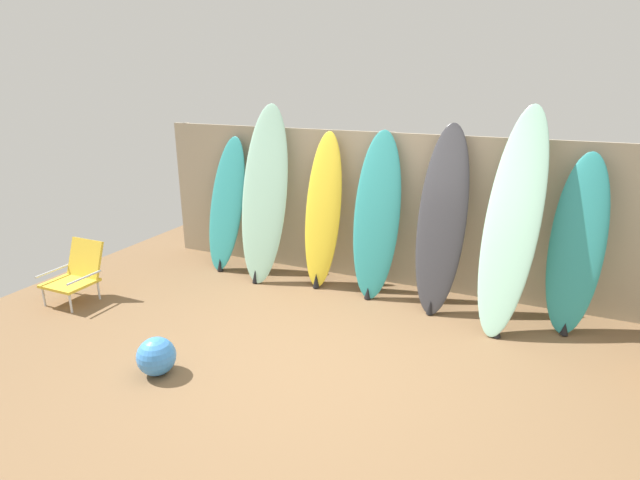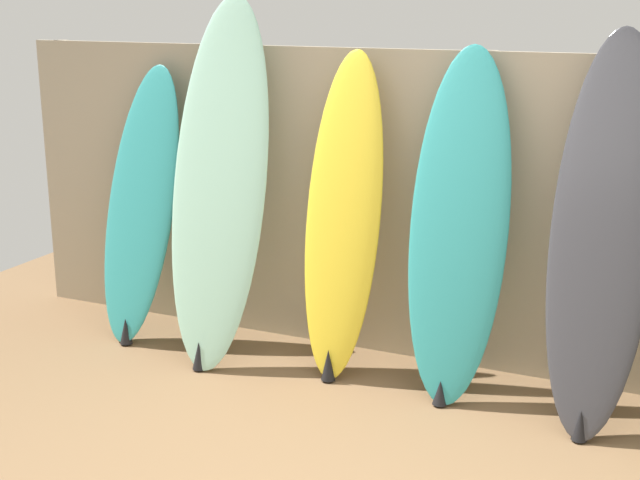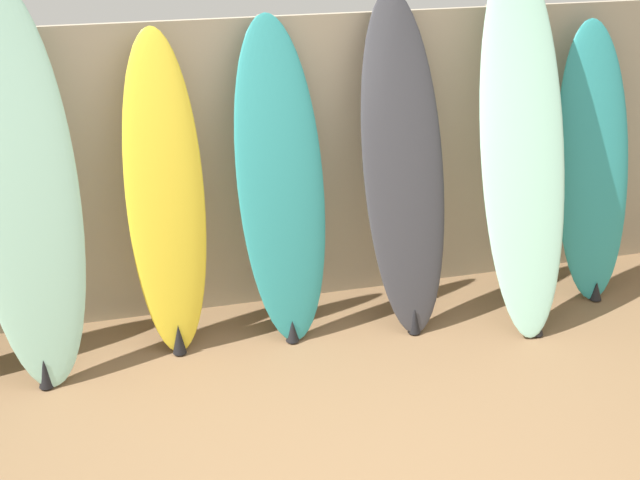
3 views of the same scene
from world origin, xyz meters
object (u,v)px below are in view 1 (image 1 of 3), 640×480
object	(u,v)px
surfboard_yellow_2	(323,212)
surfboard_seafoam_5	(513,222)
surfboard_seafoam_1	(264,195)
beach_ball	(156,356)
beach_chair	(77,272)
surfboard_teal_0	(227,205)
surfboard_charcoal_4	(442,221)
surfboard_teal_3	(377,216)
surfboard_teal_6	(577,245)

from	to	relation	value
surfboard_yellow_2	surfboard_seafoam_5	distance (m)	2.10
surfboard_seafoam_1	beach_ball	bearing A→B (deg)	-83.49
surfboard_seafoam_1	surfboard_yellow_2	world-z (taller)	surfboard_seafoam_1
surfboard_seafoam_5	surfboard_yellow_2	bearing A→B (deg)	174.86
beach_chair	beach_ball	world-z (taller)	beach_chair
surfboard_seafoam_1	beach_ball	world-z (taller)	surfboard_seafoam_1
surfboard_teal_0	surfboard_seafoam_1	xyz separation A→B (m)	(0.62, -0.08, 0.21)
surfboard_yellow_2	surfboard_charcoal_4	xyz separation A→B (m)	(1.39, -0.06, 0.07)
surfboard_yellow_2	surfboard_seafoam_5	bearing A→B (deg)	-5.14
surfboard_teal_0	surfboard_seafoam_5	distance (m)	3.45
surfboard_yellow_2	surfboard_teal_3	world-z (taller)	surfboard_teal_3
beach_chair	surfboard_teal_6	bearing A→B (deg)	34.68
surfboard_yellow_2	surfboard_teal_3	xyz separation A→B (m)	(0.66, -0.01, 0.02)
surfboard_yellow_2	surfboard_teal_6	xyz separation A→B (m)	(2.68, -0.02, -0.03)
surfboard_charcoal_4	beach_ball	world-z (taller)	surfboard_charcoal_4
surfboard_teal_6	beach_ball	size ratio (longest dim) A/B	5.33
surfboard_teal_0	surfboard_yellow_2	size ratio (longest dim) A/B	0.93
surfboard_teal_3	surfboard_charcoal_4	xyz separation A→B (m)	(0.73, -0.05, 0.05)
surfboard_teal_0	surfboard_yellow_2	distance (m)	1.36
surfboard_yellow_2	beach_chair	size ratio (longest dim) A/B	2.78
beach_chair	beach_ball	xyz separation A→B (m)	(1.83, -0.81, -0.16)
beach_chair	surfboard_teal_3	bearing A→B (deg)	45.17
surfboard_seafoam_5	surfboard_teal_0	bearing A→B (deg)	176.76
surfboard_teal_6	beach_chair	bearing A→B (deg)	-162.84
surfboard_seafoam_5	surfboard_teal_6	world-z (taller)	surfboard_seafoam_5
surfboard_teal_3	surfboard_seafoam_5	size ratio (longest dim) A/B	0.86
surfboard_seafoam_5	surfboard_teal_6	distance (m)	0.65
surfboard_seafoam_5	beach_chair	bearing A→B (deg)	-162.60
surfboard_teal_0	surfboard_teal_6	size ratio (longest dim) A/B	0.97
surfboard_seafoam_1	surfboard_charcoal_4	xyz separation A→B (m)	(2.13, 0.02, -0.08)
surfboard_seafoam_1	surfboard_yellow_2	size ratio (longest dim) A/B	1.16
surfboard_charcoal_4	beach_chair	size ratio (longest dim) A/B	2.99
surfboard_seafoam_5	beach_ball	bearing A→B (deg)	-139.44
surfboard_charcoal_4	surfboard_teal_6	bearing A→B (deg)	1.53
surfboard_yellow_2	surfboard_teal_3	bearing A→B (deg)	-0.73
surfboard_charcoal_4	surfboard_teal_3	bearing A→B (deg)	176.02
surfboard_teal_0	surfboard_charcoal_4	bearing A→B (deg)	-1.39
surfboard_charcoal_4	surfboard_seafoam_5	world-z (taller)	surfboard_seafoam_5
surfboard_yellow_2	surfboard_teal_6	distance (m)	2.68
surfboard_seafoam_1	surfboard_seafoam_5	distance (m)	2.82
surfboard_seafoam_1	surfboard_yellow_2	distance (m)	0.76
surfboard_seafoam_1	surfboard_teal_0	bearing A→B (deg)	172.19
surfboard_yellow_2	beach_chair	xyz separation A→B (m)	(-2.31, -1.56, -0.57)
surfboard_teal_6	beach_chair	xyz separation A→B (m)	(-4.98, -1.54, -0.53)
beach_ball	beach_chair	bearing A→B (deg)	156.04
surfboard_yellow_2	beach_chair	distance (m)	2.84
surfboard_teal_0	surfboard_seafoam_1	world-z (taller)	surfboard_seafoam_1
surfboard_seafoam_1	surfboard_yellow_2	bearing A→B (deg)	5.98
surfboard_seafoam_1	beach_ball	distance (m)	2.47
surfboard_yellow_2	surfboard_teal_3	size ratio (longest dim) A/B	0.98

